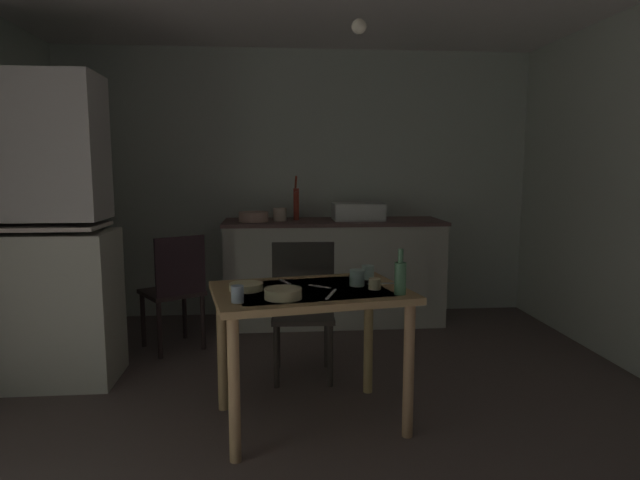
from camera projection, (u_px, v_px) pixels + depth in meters
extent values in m
plane|color=#594C49|center=(318.00, 407.00, 3.15)|extent=(5.32, 5.32, 0.00)
cube|color=silver|center=(299.00, 184.00, 5.07)|extent=(4.42, 0.10, 2.45)
cube|color=beige|center=(46.00, 308.00, 3.46)|extent=(0.87, 0.50, 0.98)
cube|color=beige|center=(35.00, 147.00, 3.33)|extent=(0.80, 0.42, 0.90)
cube|color=beige|center=(38.00, 226.00, 3.37)|extent=(0.78, 0.45, 0.02)
cube|color=beige|center=(333.00, 273.00, 4.84)|extent=(1.90, 0.60, 0.89)
cube|color=brown|center=(334.00, 222.00, 4.78)|extent=(1.93, 0.63, 0.03)
sphere|color=#2D2823|center=(304.00, 275.00, 4.50)|extent=(0.02, 0.02, 0.02)
cube|color=white|center=(358.00, 212.00, 4.78)|extent=(0.44, 0.34, 0.15)
cube|color=black|center=(358.00, 204.00, 4.77)|extent=(0.38, 0.28, 0.01)
cylinder|color=maroon|center=(296.00, 204.00, 4.78)|extent=(0.05, 0.05, 0.28)
cylinder|color=maroon|center=(297.00, 193.00, 4.69)|extent=(0.03, 0.12, 0.03)
cylinder|color=maroon|center=(296.00, 182.00, 4.81)|extent=(0.02, 0.16, 0.12)
cylinder|color=tan|center=(254.00, 217.00, 4.66)|extent=(0.25, 0.25, 0.08)
cylinder|color=beige|center=(280.00, 214.00, 4.72)|extent=(0.12, 0.12, 0.11)
cube|color=#A98654|center=(310.00, 292.00, 2.86)|extent=(1.12, 0.87, 0.04)
cube|color=silver|center=(310.00, 289.00, 2.86)|extent=(0.87, 0.68, 0.00)
cylinder|color=tan|center=(234.00, 390.00, 2.52)|extent=(0.06, 0.06, 0.71)
cylinder|color=tan|center=(409.00, 371.00, 2.76)|extent=(0.06, 0.06, 0.71)
cylinder|color=tan|center=(222.00, 350.00, 3.07)|extent=(0.06, 0.06, 0.71)
cylinder|color=tan|center=(368.00, 337.00, 3.31)|extent=(0.06, 0.06, 0.71)
cube|color=#2E2823|center=(303.00, 315.00, 3.54)|extent=(0.41, 0.41, 0.03)
cube|color=#2C2924|center=(303.00, 282.00, 3.33)|extent=(0.38, 0.04, 0.50)
cylinder|color=#2E2823|center=(327.00, 339.00, 3.75)|extent=(0.04, 0.04, 0.40)
cylinder|color=#2E2823|center=(278.00, 340.00, 3.73)|extent=(0.04, 0.04, 0.40)
cylinder|color=#2E2823|center=(330.00, 356.00, 3.41)|extent=(0.04, 0.04, 0.40)
cylinder|color=#2E2823|center=(276.00, 357.00, 3.40)|extent=(0.04, 0.04, 0.40)
cube|color=#2E2120|center=(172.00, 292.00, 4.12)|extent=(0.55, 0.55, 0.03)
cube|color=#2B1D21|center=(181.00, 266.00, 3.94)|extent=(0.33, 0.22, 0.43)
cylinder|color=#2E2120|center=(185.00, 313.00, 4.38)|extent=(0.04, 0.04, 0.42)
cylinder|color=#2E2120|center=(143.00, 320.00, 4.18)|extent=(0.04, 0.04, 0.42)
cylinder|color=#2E2120|center=(203.00, 322.00, 4.12)|extent=(0.04, 0.04, 0.42)
cylinder|color=#2E2120|center=(160.00, 330.00, 3.91)|extent=(0.04, 0.04, 0.42)
cylinder|color=beige|center=(283.00, 293.00, 2.65)|extent=(0.19, 0.19, 0.05)
cylinder|color=beige|center=(246.00, 287.00, 2.83)|extent=(0.18, 0.18, 0.04)
cylinder|color=#ADD1C1|center=(357.00, 278.00, 2.94)|extent=(0.08, 0.08, 0.09)
cylinder|color=#ADD1C1|center=(368.00, 272.00, 3.11)|extent=(0.07, 0.07, 0.08)
cylinder|color=beige|center=(375.00, 284.00, 2.85)|extent=(0.06, 0.06, 0.06)
cylinder|color=#9EB2C6|center=(237.00, 294.00, 2.57)|extent=(0.06, 0.06, 0.08)
cylinder|color=#4C7F56|center=(400.00, 278.00, 2.73)|extent=(0.06, 0.06, 0.16)
cylinder|color=#4C7F56|center=(401.00, 256.00, 2.72)|extent=(0.03, 0.03, 0.07)
cube|color=silver|center=(331.00, 294.00, 2.74)|extent=(0.08, 0.21, 0.00)
cube|color=beige|center=(320.00, 286.00, 2.91)|extent=(0.12, 0.10, 0.00)
cube|color=beige|center=(285.00, 282.00, 3.03)|extent=(0.07, 0.13, 0.00)
cube|color=beige|center=(381.00, 283.00, 2.98)|extent=(0.16, 0.02, 0.00)
sphere|color=#F9EFCC|center=(359.00, 26.00, 2.82)|extent=(0.08, 0.08, 0.08)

